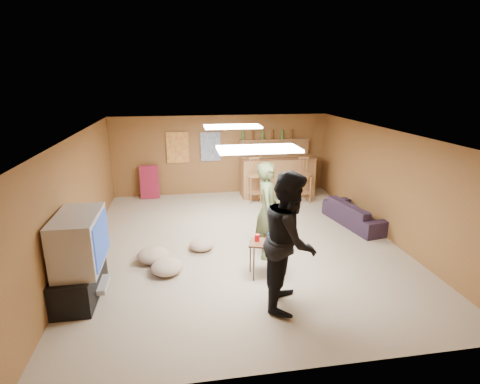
{
  "coord_description": "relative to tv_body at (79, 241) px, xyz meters",
  "views": [
    {
      "loc": [
        -1.14,
        -6.81,
        3.16
      ],
      "look_at": [
        0.0,
        0.2,
        1.0
      ],
      "focal_mm": 28.0,
      "sensor_mm": 36.0,
      "label": 1
    }
  ],
  "objects": [
    {
      "name": "ground",
      "position": [
        2.65,
        1.5,
        -0.9
      ],
      "size": [
        7.0,
        7.0,
        0.0
      ],
      "primitive_type": "plane",
      "color": "tan",
      "rests_on": "ground"
    },
    {
      "name": "ceiling",
      "position": [
        2.65,
        1.5,
        1.3
      ],
      "size": [
        6.0,
        7.0,
        0.02
      ],
      "primitive_type": "cube",
      "color": "silver",
      "rests_on": "ground"
    },
    {
      "name": "wall_back",
      "position": [
        2.65,
        5.0,
        0.2
      ],
      "size": [
        6.0,
        0.02,
        2.2
      ],
      "primitive_type": "cube",
      "color": "brown",
      "rests_on": "ground"
    },
    {
      "name": "wall_front",
      "position": [
        2.65,
        -2.0,
        0.2
      ],
      "size": [
        6.0,
        0.02,
        2.2
      ],
      "primitive_type": "cube",
      "color": "brown",
      "rests_on": "ground"
    },
    {
      "name": "wall_left",
      "position": [
        -0.35,
        1.5,
        0.2
      ],
      "size": [
        0.02,
        7.0,
        2.2
      ],
      "primitive_type": "cube",
      "color": "brown",
      "rests_on": "ground"
    },
    {
      "name": "wall_right",
      "position": [
        5.65,
        1.5,
        0.2
      ],
      "size": [
        0.02,
        7.0,
        2.2
      ],
      "primitive_type": "cube",
      "color": "brown",
      "rests_on": "ground"
    },
    {
      "name": "tv_stand",
      "position": [
        -0.07,
        0.0,
        -0.65
      ],
      "size": [
        0.55,
        1.3,
        0.5
      ],
      "primitive_type": "cube",
      "color": "black",
      "rests_on": "ground"
    },
    {
      "name": "dvd_box",
      "position": [
        0.15,
        0.0,
        -0.75
      ],
      "size": [
        0.35,
        0.5,
        0.08
      ],
      "primitive_type": "cube",
      "color": "#B2B2B7",
      "rests_on": "tv_stand"
    },
    {
      "name": "tv_body",
      "position": [
        0.0,
        0.0,
        0.0
      ],
      "size": [
        0.6,
        1.1,
        0.8
      ],
      "primitive_type": "cube",
      "color": "#B2B2B7",
      "rests_on": "tv_stand"
    },
    {
      "name": "tv_screen",
      "position": [
        0.31,
        0.0,
        0.0
      ],
      "size": [
        0.02,
        0.95,
        0.65
      ],
      "primitive_type": "cube",
      "color": "navy",
      "rests_on": "tv_body"
    },
    {
      "name": "bar_counter",
      "position": [
        4.15,
        4.45,
        -0.35
      ],
      "size": [
        2.0,
        0.6,
        1.1
      ],
      "primitive_type": "cube",
      "color": "brown",
      "rests_on": "ground"
    },
    {
      "name": "bar_lip",
      "position": [
        4.15,
        4.2,
        0.2
      ],
      "size": [
        2.1,
        0.12,
        0.05
      ],
      "primitive_type": "cube",
      "color": "#452716",
      "rests_on": "bar_counter"
    },
    {
      "name": "bar_shelf",
      "position": [
        4.15,
        4.9,
        0.6
      ],
      "size": [
        2.0,
        0.18,
        0.05
      ],
      "primitive_type": "cube",
      "color": "brown",
      "rests_on": "bar_backing"
    },
    {
      "name": "bar_backing",
      "position": [
        4.15,
        4.92,
        0.3
      ],
      "size": [
        2.0,
        0.14,
        0.6
      ],
      "primitive_type": "cube",
      "color": "brown",
      "rests_on": "bar_counter"
    },
    {
      "name": "poster_left",
      "position": [
        1.45,
        4.96,
        0.45
      ],
      "size": [
        0.6,
        0.03,
        0.85
      ],
      "primitive_type": "cube",
      "color": "#BF3F26",
      "rests_on": "wall_back"
    },
    {
      "name": "poster_right",
      "position": [
        2.35,
        4.96,
        0.45
      ],
      "size": [
        0.55,
        0.03,
        0.8
      ],
      "primitive_type": "cube",
      "color": "#334C99",
      "rests_on": "wall_back"
    },
    {
      "name": "folding_chair_stack",
      "position": [
        0.65,
        4.8,
        -0.45
      ],
      "size": [
        0.5,
        0.26,
        0.91
      ],
      "primitive_type": "cube",
      "rotation": [
        -0.14,
        0.0,
        0.0
      ],
      "color": "maroon",
      "rests_on": "ground"
    },
    {
      "name": "ceiling_panel_front",
      "position": [
        2.65,
        0.0,
        1.27
      ],
      "size": [
        1.2,
        0.6,
        0.04
      ],
      "primitive_type": "cube",
      "color": "white",
      "rests_on": "ceiling"
    },
    {
      "name": "ceiling_panel_back",
      "position": [
        2.65,
        2.7,
        1.27
      ],
      "size": [
        1.2,
        0.6,
        0.04
      ],
      "primitive_type": "cube",
      "color": "white",
      "rests_on": "ceiling"
    },
    {
      "name": "person_olive",
      "position": [
        3.02,
        0.87,
        -0.01
      ],
      "size": [
        0.59,
        0.74,
        1.78
      ],
      "primitive_type": "imported",
      "rotation": [
        0.0,
        0.0,
        1.29
      ],
      "color": "#4B5531",
      "rests_on": "ground"
    },
    {
      "name": "person_black",
      "position": [
        2.97,
        -0.67,
        0.09
      ],
      "size": [
        1.04,
        1.17,
        1.98
      ],
      "primitive_type": "imported",
      "rotation": [
        0.0,
        0.0,
        1.21
      ],
      "color": "black",
      "rests_on": "ground"
    },
    {
      "name": "sofa",
      "position": [
        5.35,
        2.05,
        -0.64
      ],
      "size": [
        0.98,
        1.85,
        0.51
      ],
      "primitive_type": "imported",
      "rotation": [
        0.0,
        0.0,
        1.75
      ],
      "color": "black",
      "rests_on": "ground"
    },
    {
      "name": "tray_table",
      "position": [
        2.8,
        0.15,
        -0.6
      ],
      "size": [
        0.56,
        0.5,
        0.6
      ],
      "primitive_type": "cube",
      "rotation": [
        0.0,
        0.0,
        -0.35
      ],
      "color": "#452716",
      "rests_on": "ground"
    },
    {
      "name": "cup_red_near",
      "position": [
        2.69,
        0.22,
        -0.24
      ],
      "size": [
        0.09,
        0.09,
        0.12
      ],
      "primitive_type": "cylinder",
      "rotation": [
        0.0,
        0.0,
        -0.05
      ],
      "color": "red",
      "rests_on": "tray_table"
    },
    {
      "name": "cup_red_far",
      "position": [
        2.85,
        0.09,
        -0.25
      ],
      "size": [
        0.08,
        0.08,
        0.11
      ],
      "primitive_type": "cylinder",
      "rotation": [
        0.0,
        0.0,
        0.01
      ],
      "color": "red",
      "rests_on": "tray_table"
    },
    {
      "name": "cup_blue",
      "position": [
        2.92,
        0.25,
        -0.25
      ],
      "size": [
        0.09,
        0.09,
        0.11
      ],
      "primitive_type": "cylinder",
      "rotation": [
        0.0,
        0.0,
        0.15
      ],
      "color": "navy",
      "rests_on": "tray_table"
    },
    {
      "name": "bar_stool_left",
      "position": [
        3.42,
        3.99,
        -0.28
      ],
      "size": [
        0.44,
        0.44,
        1.24
      ],
      "primitive_type": null,
      "rotation": [
        0.0,
        0.0,
        0.13
      ],
      "color": "brown",
      "rests_on": "ground"
    },
    {
      "name": "bar_stool_right",
      "position": [
        4.72,
        3.81,
        -0.36
      ],
      "size": [
        0.38,
        0.38,
        1.07
      ],
      "primitive_type": null,
      "rotation": [
        0.0,
        0.0,
        0.11
      ],
      "color": "brown",
      "rests_on": "ground"
    },
    {
      "name": "cushion_near_tv",
      "position": [
        0.95,
        0.94,
        -0.77
      ],
      "size": [
        0.72,
        0.72,
        0.26
      ],
      "primitive_type": "ellipsoid",
      "rotation": [
        0.0,
        0.0,
        0.33
      ],
      "color": "tan",
      "rests_on": "ground"
    },
    {
      "name": "cushion_mid",
      "position": [
        1.84,
        1.3,
        -0.79
      ],
      "size": [
        0.6,
        0.6,
        0.21
      ],
      "primitive_type": "ellipsoid",
      "rotation": [
        0.0,
        0.0,
        0.34
      ],
      "color": "tan",
      "rests_on": "ground"
    },
    {
      "name": "cushion_far",
      "position": [
        1.2,
        0.47,
        -0.78
      ],
      "size": [
        0.62,
        0.62,
        0.24
      ],
      "primitive_type": "ellipsoid",
      "rotation": [
        0.0,
        0.0,
        0.18
      ],
      "color": "tan",
      "rests_on": "ground"
    },
    {
      "name": "bottle_row",
      "position": [
        3.95,
        4.88,
        0.75
      ],
      "size": [
        1.48,
        0.08,
        0.26
      ],
      "primitive_type": null,
      "color": "#3F7233",
      "rests_on": "bar_shelf"
    }
  ]
}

